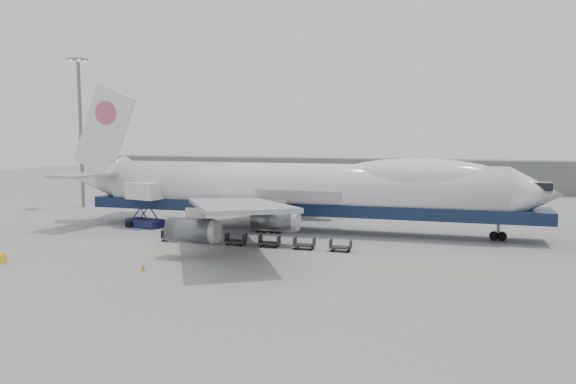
% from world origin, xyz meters
% --- Properties ---
extents(ground, '(260.00, 260.00, 0.00)m').
position_xyz_m(ground, '(0.00, 0.00, 0.00)').
color(ground, gray).
rests_on(ground, ground).
extents(apron_line, '(60.00, 0.15, 0.01)m').
position_xyz_m(apron_line, '(0.00, -6.00, 0.01)').
color(apron_line, gold).
rests_on(apron_line, ground).
extents(hangar, '(110.00, 8.00, 7.00)m').
position_xyz_m(hangar, '(-10.00, 70.00, 3.50)').
color(hangar, slate).
rests_on(hangar, ground).
extents(floodlight_mast, '(2.40, 2.40, 25.43)m').
position_xyz_m(floodlight_mast, '(-42.00, 24.00, 14.27)').
color(floodlight_mast, slate).
rests_on(floodlight_mast, ground).
extents(airliner, '(67.00, 55.30, 19.98)m').
position_xyz_m(airliner, '(0.64, 12.00, 5.62)').
color(airliner, white).
rests_on(airliner, ground).
extents(catering_truck, '(5.53, 4.36, 6.12)m').
position_xyz_m(catering_truck, '(-20.64, 8.52, 3.45)').
color(catering_truck, '#171B45').
rests_on(catering_truck, ground).
extents(traffic_cone, '(0.44, 0.44, 0.64)m').
position_xyz_m(traffic_cone, '(-7.90, -13.21, 0.30)').
color(traffic_cone, orange).
rests_on(traffic_cone, ground).
extents(dolly_0, '(2.30, 1.35, 1.30)m').
position_xyz_m(dolly_0, '(-12.26, 0.55, 0.53)').
color(dolly_0, '#2D2D30').
rests_on(dolly_0, ground).
extents(dolly_1, '(2.30, 1.35, 1.30)m').
position_xyz_m(dolly_1, '(-8.18, 0.55, 0.53)').
color(dolly_1, '#2D2D30').
rests_on(dolly_1, ground).
extents(dolly_2, '(2.30, 1.35, 1.30)m').
position_xyz_m(dolly_2, '(-4.10, 0.55, 0.53)').
color(dolly_2, '#2D2D30').
rests_on(dolly_2, ground).
extents(dolly_3, '(2.30, 1.35, 1.30)m').
position_xyz_m(dolly_3, '(-0.01, 0.55, 0.53)').
color(dolly_3, '#2D2D30').
rests_on(dolly_3, ground).
extents(dolly_4, '(2.30, 1.35, 1.30)m').
position_xyz_m(dolly_4, '(4.07, 0.55, 0.53)').
color(dolly_4, '#2D2D30').
rests_on(dolly_4, ground).
extents(dolly_5, '(2.30, 1.35, 1.30)m').
position_xyz_m(dolly_5, '(8.15, 0.55, 0.53)').
color(dolly_5, '#2D2D30').
rests_on(dolly_5, ground).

